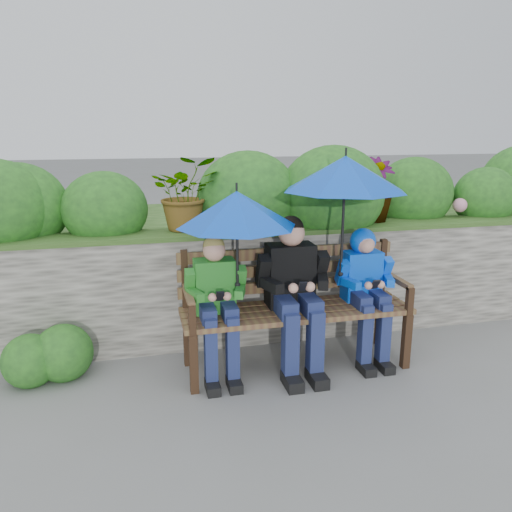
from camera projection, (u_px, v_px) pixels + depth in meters
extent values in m
plane|color=slate|center=(259.00, 375.00, 3.95)|extent=(60.00, 60.00, 0.00)
cube|color=#56534B|center=(239.00, 287.00, 4.53)|extent=(8.00, 0.40, 1.00)
cube|color=#1C3A10|center=(239.00, 232.00, 4.40)|extent=(8.00, 0.42, 0.04)
cube|color=#1C3A10|center=(218.00, 257.00, 5.66)|extent=(8.00, 2.00, 0.96)
ellipsoid|color=#21481D|center=(105.00, 209.00, 4.29)|extent=(0.73, 0.58, 0.66)
ellipsoid|color=#21481D|center=(248.00, 197.00, 4.57)|extent=(0.94, 0.75, 0.85)
ellipsoid|color=#21481D|center=(332.00, 194.00, 4.64)|extent=(1.00, 0.80, 0.90)
ellipsoid|color=#21481D|center=(414.00, 194.00, 5.09)|extent=(0.83, 0.66, 0.74)
ellipsoid|color=#21481D|center=(485.00, 197.00, 5.17)|extent=(0.68, 0.55, 0.62)
ellipsoid|color=#21481D|center=(18.00, 207.00, 4.21)|extent=(0.84, 0.67, 0.75)
sphere|color=pink|center=(31.00, 222.00, 4.07)|extent=(0.14, 0.14, 0.14)
sphere|color=pink|center=(280.00, 212.00, 4.55)|extent=(0.14, 0.14, 0.14)
sphere|color=pink|center=(460.00, 205.00, 4.98)|extent=(0.14, 0.14, 0.14)
imported|color=#21481D|center=(186.00, 193.00, 4.31)|extent=(0.58, 0.50, 0.64)
imported|color=#21481D|center=(375.00, 190.00, 4.72)|extent=(0.34, 0.34, 0.61)
sphere|color=#21481D|center=(63.00, 353.00, 3.89)|extent=(0.46, 0.46, 0.46)
sphere|color=#21481D|center=(30.00, 361.00, 3.80)|extent=(0.42, 0.42, 0.42)
cube|color=#301F12|center=(194.00, 364.00, 3.63)|extent=(0.06, 0.06, 0.46)
cube|color=#301F12|center=(187.00, 339.00, 4.07)|extent=(0.06, 0.06, 0.46)
cube|color=#301F12|center=(406.00, 341.00, 4.02)|extent=(0.06, 0.06, 0.46)
cube|color=#301F12|center=(380.00, 320.00, 4.45)|extent=(0.06, 0.06, 0.46)
cube|color=brown|center=(305.00, 320.00, 3.80)|extent=(1.84, 0.10, 0.04)
cube|color=brown|center=(299.00, 314.00, 3.92)|extent=(1.84, 0.10, 0.04)
cube|color=brown|center=(294.00, 308.00, 4.05)|extent=(1.84, 0.10, 0.04)
cube|color=brown|center=(289.00, 303.00, 4.17)|extent=(1.84, 0.10, 0.04)
cube|color=#301F12|center=(185.00, 281.00, 3.96)|extent=(0.05, 0.05, 0.51)
cube|color=brown|center=(188.00, 295.00, 3.74)|extent=(0.05, 0.48, 0.04)
cube|color=#301F12|center=(192.00, 320.00, 3.55)|extent=(0.05, 0.05, 0.22)
cube|color=#301F12|center=(382.00, 268.00, 4.35)|extent=(0.05, 0.05, 0.51)
cube|color=brown|center=(396.00, 279.00, 4.12)|extent=(0.05, 0.48, 0.04)
cube|color=#301F12|center=(410.00, 301.00, 3.94)|extent=(0.05, 0.05, 0.22)
cube|color=brown|center=(288.00, 286.00, 4.19)|extent=(1.84, 0.04, 0.09)
cube|color=brown|center=(288.00, 269.00, 4.16)|extent=(1.84, 0.04, 0.09)
cube|color=brown|center=(288.00, 253.00, 4.12)|extent=(1.84, 0.04, 0.09)
cube|color=#1D781E|center=(215.00, 286.00, 3.87)|extent=(0.31, 0.18, 0.42)
sphere|color=tan|center=(214.00, 250.00, 3.78)|extent=(0.17, 0.17, 0.17)
sphere|color=olive|center=(214.00, 246.00, 3.78)|extent=(0.16, 0.16, 0.16)
cube|color=navy|center=(207.00, 312.00, 3.75)|extent=(0.11, 0.29, 0.11)
cube|color=navy|center=(211.00, 354.00, 3.69)|extent=(0.09, 0.10, 0.56)
cube|color=black|center=(213.00, 387.00, 3.70)|extent=(0.10, 0.20, 0.07)
cube|color=navy|center=(229.00, 310.00, 3.79)|extent=(0.11, 0.29, 0.11)
cube|color=navy|center=(233.00, 352.00, 3.72)|extent=(0.09, 0.10, 0.56)
cube|color=black|center=(234.00, 384.00, 3.73)|extent=(0.10, 0.20, 0.07)
cube|color=#1D781E|center=(190.00, 282.00, 3.77)|extent=(0.07, 0.17, 0.23)
cube|color=#1D781E|center=(195.00, 295.00, 3.68)|extent=(0.12, 0.19, 0.06)
sphere|color=tan|center=(212.00, 297.00, 3.63)|extent=(0.06, 0.06, 0.06)
cube|color=#1D781E|center=(240.00, 279.00, 3.86)|extent=(0.07, 0.17, 0.23)
cube|color=#1D781E|center=(240.00, 292.00, 3.76)|extent=(0.12, 0.19, 0.06)
sphere|color=tan|center=(227.00, 296.00, 3.66)|extent=(0.06, 0.06, 0.06)
cube|color=black|center=(220.00, 296.00, 3.63)|extent=(0.06, 0.07, 0.09)
cube|color=black|center=(290.00, 275.00, 4.00)|extent=(0.37, 0.22, 0.51)
sphere|color=tan|center=(291.00, 233.00, 3.89)|extent=(0.21, 0.21, 0.21)
sphere|color=black|center=(291.00, 228.00, 3.89)|extent=(0.20, 0.20, 0.20)
cube|color=navy|center=(284.00, 305.00, 3.86)|extent=(0.13, 0.35, 0.13)
cube|color=navy|center=(290.00, 349.00, 3.76)|extent=(0.11, 0.12, 0.57)
cube|color=black|center=(292.00, 381.00, 3.76)|extent=(0.12, 0.24, 0.09)
cube|color=navy|center=(308.00, 303.00, 3.90)|extent=(0.13, 0.35, 0.13)
cube|color=navy|center=(315.00, 346.00, 3.81)|extent=(0.11, 0.12, 0.57)
cube|color=black|center=(317.00, 378.00, 3.80)|extent=(0.12, 0.24, 0.09)
cube|color=black|center=(263.00, 271.00, 3.88)|extent=(0.09, 0.20, 0.28)
cube|color=black|center=(272.00, 285.00, 3.77)|extent=(0.14, 0.23, 0.08)
sphere|color=tan|center=(293.00, 288.00, 3.71)|extent=(0.08, 0.08, 0.08)
cube|color=black|center=(320.00, 267.00, 3.99)|extent=(0.09, 0.20, 0.28)
cube|color=black|center=(323.00, 282.00, 3.86)|extent=(0.14, 0.23, 0.08)
sphere|color=tan|center=(310.00, 287.00, 3.74)|extent=(0.08, 0.08, 0.08)
cube|color=black|center=(302.00, 287.00, 3.71)|extent=(0.06, 0.07, 0.09)
cube|color=#003DDA|center=(361.00, 275.00, 4.15)|extent=(0.30, 0.18, 0.41)
sphere|color=tan|center=(364.00, 243.00, 4.06)|extent=(0.17, 0.17, 0.17)
sphere|color=#003DDA|center=(363.00, 241.00, 4.09)|extent=(0.21, 0.21, 0.21)
sphere|color=tan|center=(366.00, 245.00, 4.03)|extent=(0.13, 0.13, 0.13)
cube|color=navy|center=(359.00, 299.00, 4.04)|extent=(0.11, 0.29, 0.11)
cube|color=navy|center=(365.00, 338.00, 3.97)|extent=(0.09, 0.10, 0.55)
cube|color=black|center=(366.00, 368.00, 3.98)|extent=(0.10, 0.20, 0.07)
cube|color=navy|center=(377.00, 298.00, 4.07)|extent=(0.11, 0.29, 0.11)
cube|color=navy|center=(383.00, 336.00, 4.01)|extent=(0.09, 0.10, 0.55)
cube|color=black|center=(385.00, 366.00, 4.02)|extent=(0.10, 0.20, 0.07)
cube|color=#003DDA|center=(342.00, 272.00, 4.05)|extent=(0.07, 0.16, 0.23)
cube|color=#003DDA|center=(351.00, 284.00, 3.97)|extent=(0.11, 0.19, 0.06)
sphere|color=tan|center=(368.00, 286.00, 3.92)|extent=(0.06, 0.06, 0.06)
cube|color=#003DDA|center=(386.00, 269.00, 4.14)|extent=(0.07, 0.16, 0.23)
cube|color=#003DDA|center=(389.00, 281.00, 4.04)|extent=(0.11, 0.19, 0.06)
sphere|color=tan|center=(381.00, 285.00, 3.94)|extent=(0.06, 0.06, 0.06)
cube|color=black|center=(375.00, 284.00, 3.92)|extent=(0.06, 0.07, 0.09)
cone|color=#0741C8|center=(237.00, 209.00, 3.65)|extent=(0.90, 0.90, 0.27)
cylinder|color=black|center=(237.00, 187.00, 3.61)|extent=(0.02, 0.02, 0.06)
cylinder|color=black|center=(237.00, 248.00, 3.73)|extent=(0.02, 0.02, 0.58)
sphere|color=black|center=(238.00, 285.00, 3.80)|extent=(0.04, 0.04, 0.04)
cone|color=#0741C8|center=(345.00, 174.00, 3.81)|extent=(0.97, 0.97, 0.27)
cylinder|color=black|center=(346.00, 152.00, 3.77)|extent=(0.02, 0.02, 0.06)
cylinder|color=black|center=(343.00, 225.00, 3.91)|extent=(0.02, 0.02, 0.80)
sphere|color=black|center=(341.00, 274.00, 4.01)|extent=(0.04, 0.04, 0.04)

